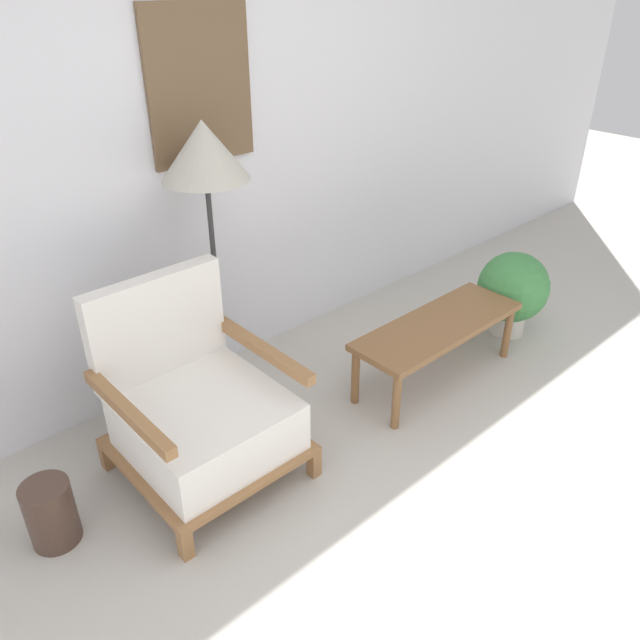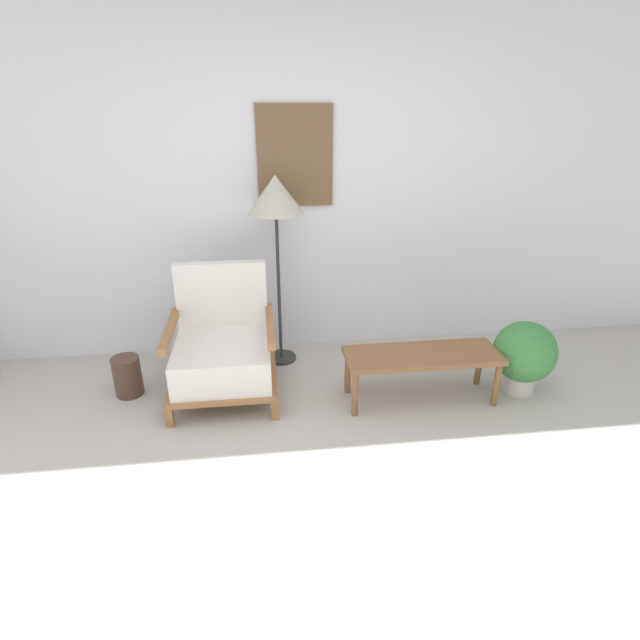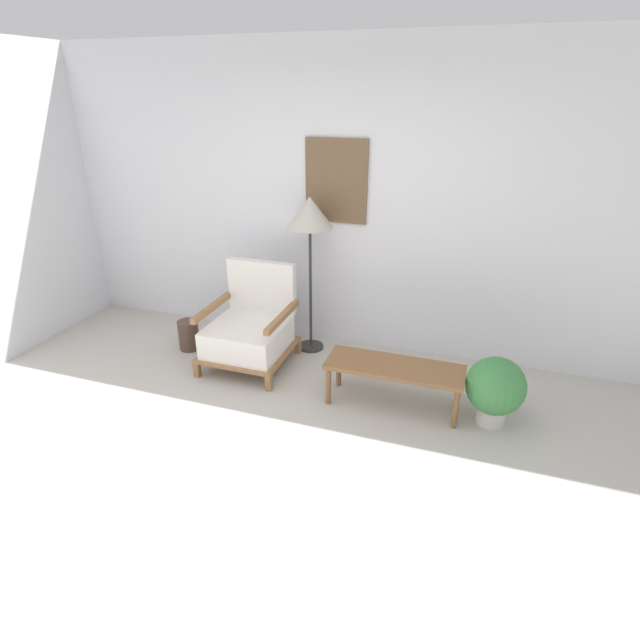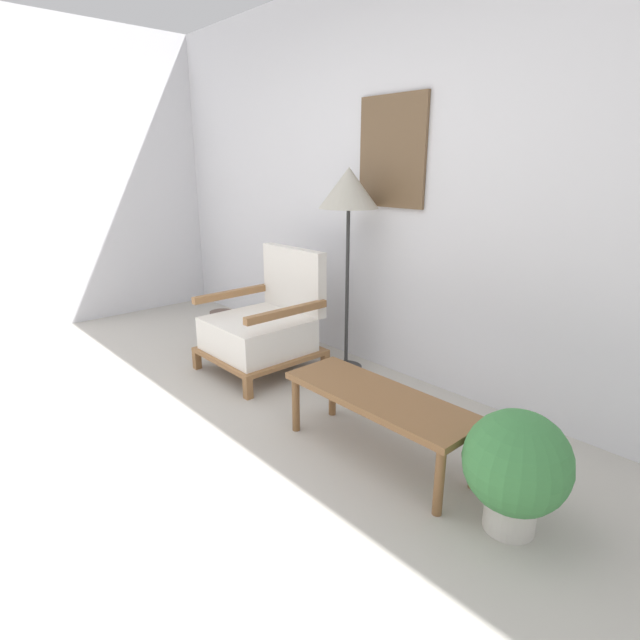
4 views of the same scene
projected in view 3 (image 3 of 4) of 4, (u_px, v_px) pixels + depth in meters
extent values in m
plane|color=#B7B2A8|center=(255.00, 495.00, 3.09)|extent=(14.00, 14.00, 0.00)
cube|color=silver|center=(354.00, 205.00, 4.43)|extent=(8.00, 0.06, 2.70)
cube|color=brown|center=(336.00, 181.00, 4.35)|extent=(0.56, 0.02, 0.72)
cube|color=olive|center=(197.00, 370.00, 4.33)|extent=(0.05, 0.05, 0.14)
cube|color=olive|center=(269.00, 383.00, 4.14)|extent=(0.05, 0.05, 0.14)
cube|color=olive|center=(234.00, 336.00, 4.92)|extent=(0.05, 0.05, 0.14)
cube|color=olive|center=(298.00, 346.00, 4.73)|extent=(0.05, 0.05, 0.14)
cube|color=olive|center=(249.00, 349.00, 4.50)|extent=(0.73, 0.74, 0.03)
cube|color=white|center=(247.00, 337.00, 4.42)|extent=(0.65, 0.64, 0.24)
cube|color=white|center=(262.00, 286.00, 4.57)|extent=(0.65, 0.08, 0.48)
cube|color=olive|center=(213.00, 307.00, 4.43)|extent=(0.05, 0.68, 0.05)
cube|color=olive|center=(282.00, 317.00, 4.24)|extent=(0.05, 0.68, 0.05)
cylinder|color=#2D2D2D|center=(311.00, 346.00, 4.84)|extent=(0.24, 0.24, 0.03)
cylinder|color=#2D2D2D|center=(311.00, 289.00, 4.59)|extent=(0.03, 0.03, 1.16)
cone|color=#B2AD9E|center=(310.00, 212.00, 4.29)|extent=(0.41, 0.41, 0.27)
cube|color=brown|center=(395.00, 367.00, 3.83)|extent=(1.06, 0.37, 0.04)
cylinder|color=brown|center=(328.00, 386.00, 3.92)|extent=(0.04, 0.04, 0.33)
cylinder|color=brown|center=(456.00, 409.00, 3.64)|extent=(0.04, 0.04, 0.33)
cylinder|color=brown|center=(339.00, 368.00, 4.17)|extent=(0.04, 0.04, 0.33)
cylinder|color=brown|center=(459.00, 389.00, 3.89)|extent=(0.04, 0.04, 0.33)
cylinder|color=#473328|center=(189.00, 335.00, 4.77)|extent=(0.19, 0.19, 0.29)
cylinder|color=beige|center=(491.00, 415.00, 3.74)|extent=(0.21, 0.21, 0.14)
sphere|color=#3D7F42|center=(496.00, 386.00, 3.63)|extent=(0.43, 0.43, 0.43)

